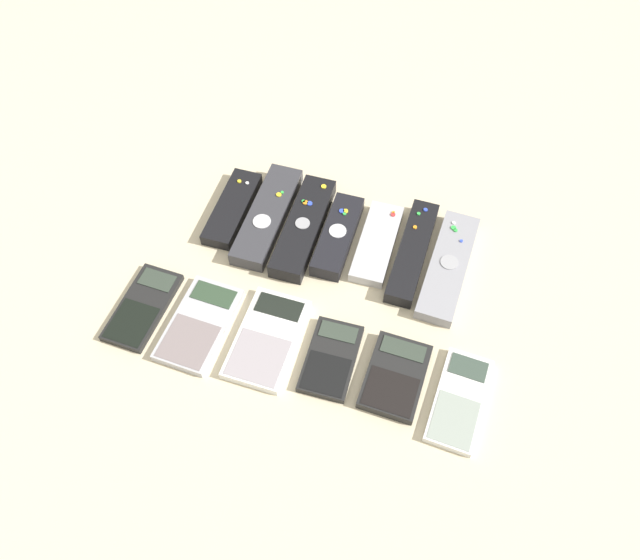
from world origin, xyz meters
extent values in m
plane|color=beige|center=(0.00, 0.00, 0.00)|extent=(3.00, 3.00, 0.00)
cube|color=black|center=(-0.19, 0.12, 0.01)|extent=(0.05, 0.16, 0.02)
cylinder|color=yellow|center=(-0.19, 0.17, 0.02)|extent=(0.01, 0.01, 0.00)
cylinder|color=silver|center=(-0.18, 0.17, 0.02)|extent=(0.01, 0.01, 0.00)
cube|color=#333338|center=(-0.12, 0.12, 0.01)|extent=(0.06, 0.21, 0.03)
cylinder|color=silver|center=(-0.12, 0.10, 0.03)|extent=(0.03, 0.03, 0.00)
cylinder|color=yellow|center=(-0.12, 0.16, 0.03)|extent=(0.01, 0.01, 0.00)
cylinder|color=green|center=(-0.11, 0.17, 0.03)|extent=(0.01, 0.01, 0.00)
cube|color=black|center=(-0.06, 0.12, 0.01)|extent=(0.06, 0.20, 0.03)
cylinder|color=#99999E|center=(-0.06, 0.11, 0.03)|extent=(0.02, 0.02, 0.00)
cylinder|color=yellow|center=(-0.05, 0.20, 0.03)|extent=(0.01, 0.01, 0.00)
cylinder|color=blue|center=(-0.06, 0.16, 0.03)|extent=(0.01, 0.01, 0.00)
cylinder|color=orange|center=(-0.07, 0.16, 0.03)|extent=(0.01, 0.01, 0.00)
cylinder|color=green|center=(-0.07, 0.16, 0.03)|extent=(0.01, 0.01, 0.00)
cube|color=black|center=(0.00, 0.12, 0.01)|extent=(0.05, 0.16, 0.03)
cylinder|color=silver|center=(0.00, 0.12, 0.03)|extent=(0.03, 0.03, 0.00)
cylinder|color=green|center=(0.00, 0.15, 0.03)|extent=(0.01, 0.01, 0.00)
cylinder|color=yellow|center=(0.00, 0.16, 0.03)|extent=(0.01, 0.01, 0.00)
cylinder|color=blue|center=(-0.01, 0.16, 0.03)|extent=(0.01, 0.01, 0.00)
cube|color=#B7B7BC|center=(0.06, 0.13, 0.01)|extent=(0.06, 0.16, 0.02)
cylinder|color=red|center=(0.07, 0.18, 0.02)|extent=(0.01, 0.01, 0.00)
cylinder|color=orange|center=(0.07, 0.19, 0.02)|extent=(0.01, 0.01, 0.00)
cube|color=black|center=(0.12, 0.13, 0.01)|extent=(0.04, 0.20, 0.02)
cylinder|color=orange|center=(0.11, 0.16, 0.03)|extent=(0.01, 0.01, 0.00)
cylinder|color=green|center=(0.11, 0.19, 0.03)|extent=(0.01, 0.01, 0.00)
cylinder|color=blue|center=(0.12, 0.21, 0.03)|extent=(0.01, 0.01, 0.00)
cube|color=gray|center=(0.18, 0.12, 0.01)|extent=(0.06, 0.21, 0.02)
cylinder|color=#99999E|center=(0.18, 0.12, 0.02)|extent=(0.03, 0.03, 0.00)
cylinder|color=green|center=(0.18, 0.18, 0.02)|extent=(0.01, 0.01, 0.00)
cylinder|color=silver|center=(0.17, 0.20, 0.02)|extent=(0.01, 0.01, 0.00)
cylinder|color=green|center=(0.17, 0.19, 0.02)|extent=(0.01, 0.01, 0.00)
cylinder|color=blue|center=(0.19, 0.16, 0.02)|extent=(0.01, 0.01, 0.00)
cube|color=black|center=(-0.24, -0.10, 0.01)|extent=(0.07, 0.14, 0.01)
cube|color=#333D33|center=(-0.24, -0.05, 0.01)|extent=(0.05, 0.03, 0.00)
cube|color=black|center=(-0.24, -0.13, 0.01)|extent=(0.06, 0.07, 0.00)
cube|color=#B2B2B7|center=(-0.15, -0.10, 0.01)|extent=(0.09, 0.15, 0.01)
cube|color=#2D422D|center=(-0.14, -0.05, 0.01)|extent=(0.07, 0.03, 0.00)
cube|color=slate|center=(-0.15, -0.13, 0.01)|extent=(0.07, 0.08, 0.00)
cube|color=silver|center=(-0.04, -0.09, 0.01)|extent=(0.09, 0.15, 0.01)
cube|color=black|center=(-0.04, -0.04, 0.01)|extent=(0.07, 0.03, 0.00)
cube|color=#988F95|center=(-0.04, -0.13, 0.01)|extent=(0.08, 0.08, 0.00)
cube|color=black|center=(0.06, -0.09, 0.01)|extent=(0.07, 0.12, 0.01)
cube|color=#333D33|center=(0.05, -0.05, 0.01)|extent=(0.06, 0.03, 0.00)
cube|color=black|center=(0.06, -0.12, 0.01)|extent=(0.06, 0.06, 0.00)
cube|color=black|center=(0.15, -0.09, 0.01)|extent=(0.08, 0.12, 0.01)
cube|color=#333D33|center=(0.15, -0.05, 0.02)|extent=(0.06, 0.03, 0.00)
cube|color=black|center=(0.15, -0.12, 0.02)|extent=(0.07, 0.06, 0.00)
cube|color=silver|center=(0.24, -0.10, 0.01)|extent=(0.07, 0.15, 0.01)
cube|color=#38473D|center=(0.24, -0.05, 0.01)|extent=(0.05, 0.03, 0.00)
cube|color=gray|center=(0.24, -0.13, 0.01)|extent=(0.06, 0.07, 0.00)
camera|label=1|loc=(0.17, -0.48, 0.80)|focal=35.00mm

